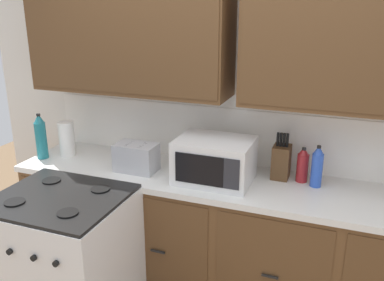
{
  "coord_description": "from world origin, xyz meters",
  "views": [
    {
      "loc": [
        0.67,
        -2.13,
        2.03
      ],
      "look_at": [
        -0.24,
        0.27,
        1.17
      ],
      "focal_mm": 39.18,
      "sensor_mm": 36.0,
      "label": 1
    }
  ],
  "objects": [
    {
      "name": "counter_run",
      "position": [
        0.0,
        0.3,
        0.47
      ],
      "size": [
        2.95,
        0.64,
        0.92
      ],
      "color": "black",
      "rests_on": "ground_plane"
    },
    {
      "name": "paper_towel_roll",
      "position": [
        -1.25,
        0.31,
        1.05
      ],
      "size": [
        0.12,
        0.12,
        0.26
      ],
      "primitive_type": "cylinder",
      "color": "white",
      "rests_on": "counter_run"
    },
    {
      "name": "bottle_blue",
      "position": [
        0.55,
        0.4,
        1.05
      ],
      "size": [
        0.07,
        0.07,
        0.27
      ],
      "color": "blue",
      "rests_on": "counter_run"
    },
    {
      "name": "bottle_teal",
      "position": [
        -1.39,
        0.2,
        1.08
      ],
      "size": [
        0.08,
        0.08,
        0.34
      ],
      "color": "#1E707A",
      "rests_on": "counter_run"
    },
    {
      "name": "wall_unit",
      "position": [
        0.0,
        0.5,
        1.66
      ],
      "size": [
        4.12,
        0.4,
        2.5
      ],
      "color": "white",
      "rests_on": "ground_plane"
    },
    {
      "name": "toaster",
      "position": [
        -0.63,
        0.23,
        1.01
      ],
      "size": [
        0.28,
        0.18,
        0.19
      ],
      "color": "#B7B7BC",
      "rests_on": "counter_run"
    },
    {
      "name": "microwave",
      "position": [
        -0.08,
        0.25,
        1.06
      ],
      "size": [
        0.48,
        0.37,
        0.28
      ],
      "color": "white",
      "rests_on": "counter_run"
    },
    {
      "name": "knife_block",
      "position": [
        0.32,
        0.46,
        1.03
      ],
      "size": [
        0.11,
        0.14,
        0.31
      ],
      "color": "#52361E",
      "rests_on": "counter_run"
    },
    {
      "name": "stove_range",
      "position": [
        -0.84,
        -0.33,
        0.47
      ],
      "size": [
        0.76,
        0.68,
        0.95
      ],
      "color": "white",
      "rests_on": "ground_plane"
    },
    {
      "name": "bottle_red",
      "position": [
        0.45,
        0.44,
        1.03
      ],
      "size": [
        0.07,
        0.07,
        0.23
      ],
      "color": "maroon",
      "rests_on": "counter_run"
    }
  ]
}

